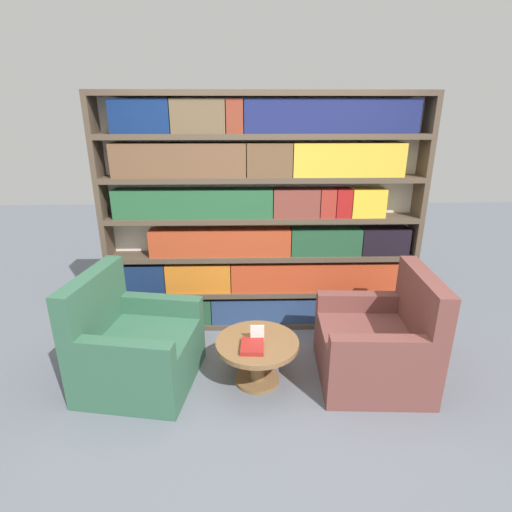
# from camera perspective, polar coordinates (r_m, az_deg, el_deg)

# --- Properties ---
(ground_plane) EXTENTS (14.00, 14.00, 0.00)m
(ground_plane) POSITION_cam_1_polar(r_m,az_deg,el_deg) (3.29, 1.69, -20.14)
(ground_plane) COLOR slate
(bookshelf) EXTENTS (3.05, 0.30, 2.29)m
(bookshelf) POSITION_cam_1_polar(r_m,az_deg,el_deg) (3.88, 0.74, 5.45)
(bookshelf) COLOR silver
(bookshelf) RESTS_ON ground_plane
(armchair_left) EXTENTS (0.97, 0.98, 0.94)m
(armchair_left) POSITION_cam_1_polar(r_m,az_deg,el_deg) (3.47, -16.94, -12.42)
(armchair_left) COLOR #336047
(armchair_left) RESTS_ON ground_plane
(armchair_right) EXTENTS (0.88, 0.89, 0.94)m
(armchair_right) POSITION_cam_1_polar(r_m,az_deg,el_deg) (3.51, 17.06, -12.06)
(armchair_right) COLOR brown
(armchair_right) RESTS_ON ground_plane
(coffee_table) EXTENTS (0.67, 0.67, 0.38)m
(coffee_table) POSITION_cam_1_polar(r_m,az_deg,el_deg) (3.34, 0.18, -13.62)
(coffee_table) COLOR brown
(coffee_table) RESTS_ON ground_plane
(table_sign) EXTENTS (0.11, 0.06, 0.14)m
(table_sign) POSITION_cam_1_polar(r_m,az_deg,el_deg) (3.25, 0.18, -11.16)
(table_sign) COLOR black
(table_sign) RESTS_ON coffee_table
(stray_book) EXTENTS (0.19, 0.23, 0.04)m
(stray_book) POSITION_cam_1_polar(r_m,az_deg,el_deg) (3.18, -0.53, -12.78)
(stray_book) COLOR maroon
(stray_book) RESTS_ON coffee_table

